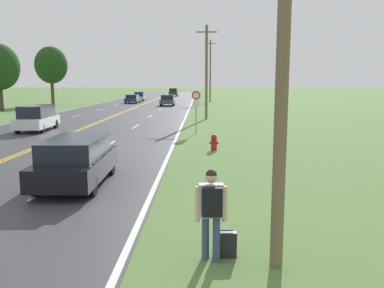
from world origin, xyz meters
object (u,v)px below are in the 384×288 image
(traffic_sign, at_px, (196,101))
(suitcase, at_px, (225,245))
(hitchhiker_person, at_px, (211,206))
(fire_hydrant, at_px, (214,142))
(car_white_van_mid_near, at_px, (37,118))
(tree_behind_sign, at_px, (51,65))
(car_dark_grey_sedan_mid_far, at_px, (168,100))
(car_black_van_nearest, at_px, (77,160))
(car_dark_green_van_horizon, at_px, (173,92))
(car_dark_blue_sedan_receding, at_px, (133,99))
(car_champagne_hatchback_distant, at_px, (139,96))

(traffic_sign, bearing_deg, suitcase, -87.45)
(hitchhiker_person, xyz_separation_m, fire_hydrant, (0.43, 12.69, -0.70))
(car_white_van_mid_near, bearing_deg, suitcase, -152.24)
(tree_behind_sign, xyz_separation_m, car_dark_grey_sedan_mid_far, (16.51, -0.96, -4.83))
(fire_hydrant, xyz_separation_m, traffic_sign, (-0.99, 6.47, 1.73))
(car_black_van_nearest, bearing_deg, tree_behind_sign, -160.38)
(fire_hydrant, xyz_separation_m, car_black_van_nearest, (-4.82, -6.89, 0.43))
(hitchhiker_person, bearing_deg, car_dark_green_van_horizon, 0.64)
(traffic_sign, xyz_separation_m, tree_behind_sign, (-20.90, 31.11, 3.47))
(traffic_sign, height_order, car_dark_blue_sedan_receding, traffic_sign)
(car_champagne_hatchback_distant, bearing_deg, car_black_van_nearest, -176.27)
(car_white_van_mid_near, relative_size, car_champagne_hatchback_distant, 1.29)
(car_dark_grey_sedan_mid_far, bearing_deg, car_black_van_nearest, 0.25)
(car_black_van_nearest, xyz_separation_m, car_champagne_hatchback_distant, (-6.59, 57.14, -0.03))
(hitchhiker_person, xyz_separation_m, car_white_van_mid_near, (-11.69, 20.50, -0.19))
(suitcase, relative_size, car_black_van_nearest, 0.12)
(hitchhiker_person, relative_size, car_white_van_mid_near, 0.39)
(car_champagne_hatchback_distant, bearing_deg, car_dark_blue_sedan_receding, 177.52)
(car_black_van_nearest, height_order, car_champagne_hatchback_distant, car_black_van_nearest)
(car_dark_blue_sedan_receding, bearing_deg, car_white_van_mid_near, -179.50)
(tree_behind_sign, xyz_separation_m, car_dark_green_van_horizon, (14.99, 32.83, -4.67))
(traffic_sign, distance_m, car_black_van_nearest, 13.95)
(hitchhiker_person, relative_size, tree_behind_sign, 0.22)
(hitchhiker_person, height_order, car_dark_grey_sedan_mid_far, hitchhiker_person)
(tree_behind_sign, height_order, car_black_van_nearest, tree_behind_sign)
(car_white_van_mid_near, relative_size, car_dark_grey_sedan_mid_far, 1.17)
(traffic_sign, xyz_separation_m, car_white_van_mid_near, (-11.13, 1.35, -1.22))
(suitcase, distance_m, car_champagne_hatchback_distant, 63.76)
(car_dark_grey_sedan_mid_far, xyz_separation_m, car_dark_blue_sedan_receding, (-5.98, 6.27, -0.08))
(car_dark_grey_sedan_mid_far, bearing_deg, car_white_van_mid_near, -13.66)
(fire_hydrant, height_order, car_dark_grey_sedan_mid_far, car_dark_grey_sedan_mid_far)
(suitcase, relative_size, car_dark_green_van_horizon, 0.14)
(tree_behind_sign, bearing_deg, car_white_van_mid_near, -71.83)
(fire_hydrant, xyz_separation_m, car_dark_grey_sedan_mid_far, (-5.38, 36.61, 0.37))
(tree_behind_sign, height_order, car_champagne_hatchback_distant, tree_behind_sign)
(tree_behind_sign, distance_m, car_dark_green_van_horizon, 36.39)
(tree_behind_sign, bearing_deg, car_black_van_nearest, -69.00)
(car_dark_green_van_horizon, bearing_deg, car_champagne_hatchback_distant, -11.76)
(car_dark_green_van_horizon, bearing_deg, tree_behind_sign, -23.70)
(suitcase, relative_size, tree_behind_sign, 0.07)
(car_black_van_nearest, relative_size, car_dark_blue_sedan_receding, 1.18)
(car_dark_blue_sedan_receding, xyz_separation_m, car_dark_green_van_horizon, (4.46, 27.52, 0.24))
(traffic_sign, height_order, car_dark_grey_sedan_mid_far, traffic_sign)
(suitcase, distance_m, fire_hydrant, 12.51)
(suitcase, relative_size, car_champagne_hatchback_distant, 0.16)
(traffic_sign, distance_m, car_dark_grey_sedan_mid_far, 30.49)
(traffic_sign, bearing_deg, car_dark_green_van_horizon, 95.28)
(car_white_van_mid_near, bearing_deg, tree_behind_sign, 15.42)
(traffic_sign, height_order, car_dark_green_van_horizon, traffic_sign)
(car_dark_blue_sedan_receding, relative_size, car_dark_green_van_horizon, 0.98)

